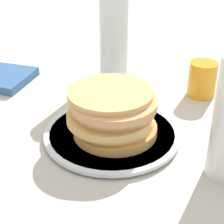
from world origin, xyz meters
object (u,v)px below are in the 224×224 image
object	(u,v)px
pancake_stack	(113,113)
plate	(112,134)
juice_glass	(202,79)
water_bottle_mid	(114,31)

from	to	relation	value
pancake_stack	plate	bearing A→B (deg)	165.36
pancake_stack	juice_glass	distance (m)	0.27
juice_glass	water_bottle_mid	distance (m)	0.23
pancake_stack	juice_glass	xyz separation A→B (m)	(0.08, 0.26, -0.01)
plate	pancake_stack	bearing A→B (deg)	-14.64
pancake_stack	juice_glass	world-z (taller)	pancake_stack
plate	pancake_stack	world-z (taller)	pancake_stack
plate	water_bottle_mid	size ratio (longest dim) A/B	1.00
plate	juice_glass	bearing A→B (deg)	72.84
plate	water_bottle_mid	xyz separation A→B (m)	(-0.14, 0.23, 0.11)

